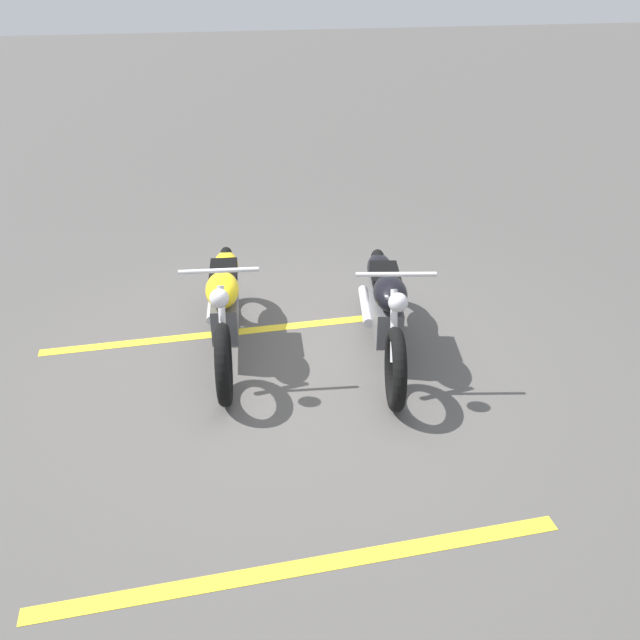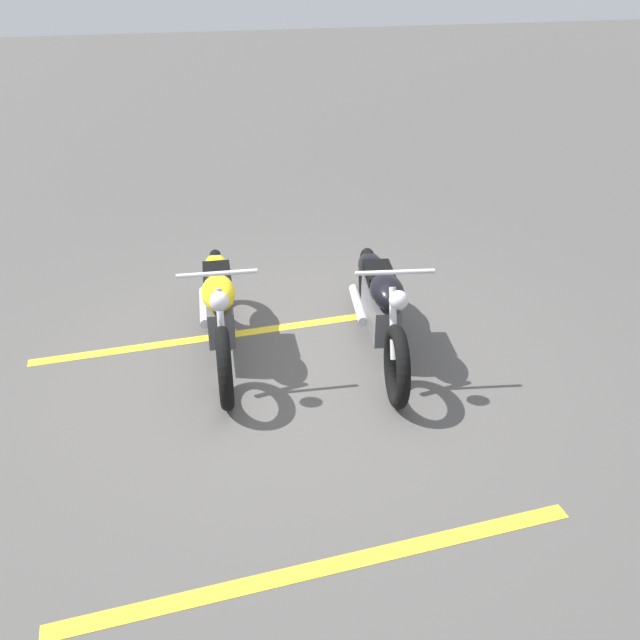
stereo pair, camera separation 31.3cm
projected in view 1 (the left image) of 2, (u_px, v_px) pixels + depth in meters
ground_plane at (310, 362)px, 5.93m from camera, size 60.00×60.00×0.00m
motorcycle_bright_foreground at (225, 302)px, 5.94m from camera, size 2.23×0.62×1.04m
motorcycle_dark_foreground at (385, 306)px, 5.88m from camera, size 2.21×0.71×1.04m
parking_stripe_near at (216, 334)px, 6.36m from camera, size 0.12×3.20×0.01m
parking_stripe_mid at (307, 566)px, 3.94m from camera, size 0.12×3.20×0.01m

